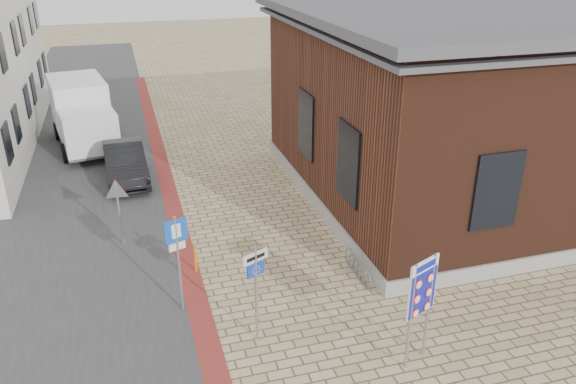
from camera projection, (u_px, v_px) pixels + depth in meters
ground at (292, 340)px, 13.69m from camera, size 120.00×120.00×0.00m
road_strip at (79, 155)px, 25.34m from camera, size 7.00×60.00×0.02m
curb_strip at (168, 189)px, 21.89m from camera, size 0.60×40.00×0.02m
brick_building at (470, 100)px, 20.70m from camera, size 13.00×13.00×6.80m
bike_rack at (358, 268)px, 16.19m from camera, size 0.08×1.80×0.60m
sedan at (125, 162)px, 22.58m from camera, size 1.77×4.48×1.45m
box_truck at (82, 114)px, 25.91m from camera, size 3.19×6.06×3.01m
border_sign at (422, 290)px, 12.23m from camera, size 0.87×0.41×2.72m
essen_sign at (256, 279)px, 13.02m from camera, size 0.66×0.32×2.60m
parking_sign at (177, 247)px, 14.02m from camera, size 0.59×0.23×2.75m
yield_sign at (117, 197)px, 17.23m from camera, size 0.79×0.14×2.23m
bollard at (195, 259)px, 16.31m from camera, size 0.09×0.09×0.89m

